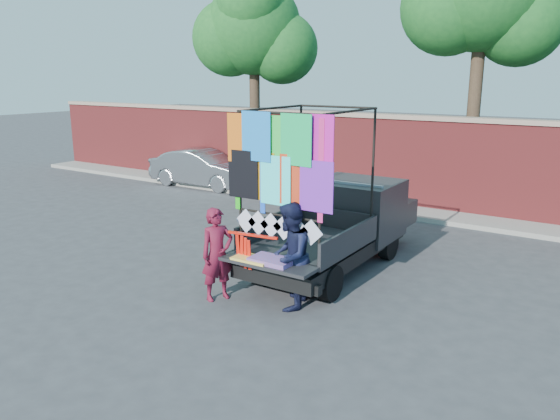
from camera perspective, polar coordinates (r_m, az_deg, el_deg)
The scene contains 9 objects.
ground at distance 9.78m, azimuth 0.32°, elevation -8.15°, with size 90.00×90.00×0.00m, color #38383A.
brick_wall at distance 15.60m, azimuth 14.50°, elevation 4.83°, with size 30.00×0.45×2.61m.
curb at distance 15.19m, azimuth 13.35°, elevation -0.21°, with size 30.00×1.20×0.12m, color gray.
tree_left at distance 19.48m, azimuth -2.83°, elevation 18.17°, with size 4.20×3.30×7.05m.
pickup_truck at distance 11.04m, azimuth 6.76°, elevation -1.31°, with size 1.98×4.97×3.13m.
sedan at distance 18.56m, azimuth -8.03°, elevation 4.35°, with size 1.32×3.79×1.25m, color #A3A5AA.
woman at distance 9.14m, azimuth -6.57°, elevation -4.62°, with size 0.57×0.38×1.57m, color maroon.
man at distance 8.72m, azimuth 1.02°, elevation -4.84°, with size 0.85×0.66×1.75m, color #151935.
streamer_bundle at distance 8.91m, azimuth -3.43°, elevation -3.67°, with size 0.90×0.17×0.62m.
Camera 1 is at (4.92, -7.61, 3.69)m, focal length 35.00 mm.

